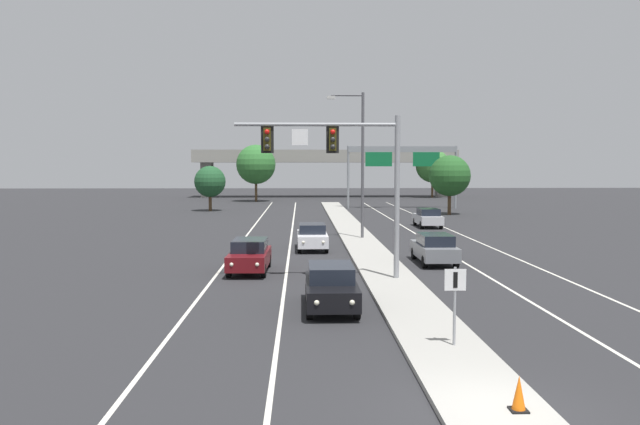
# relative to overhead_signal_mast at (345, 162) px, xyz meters

# --- Properties ---
(ground_plane) EXTENTS (260.00, 260.00, 0.00)m
(ground_plane) POSITION_rel_overhead_signal_mast_xyz_m (2.05, -15.10, -5.33)
(ground_plane) COLOR #28282B
(median_island) EXTENTS (2.40, 110.00, 0.15)m
(median_island) POSITION_rel_overhead_signal_mast_xyz_m (2.05, 2.90, -5.26)
(median_island) COLOR #9E9B93
(median_island) RESTS_ON ground
(lane_stripe_oncoming_center) EXTENTS (0.14, 100.00, 0.01)m
(lane_stripe_oncoming_center) POSITION_rel_overhead_signal_mast_xyz_m (-2.65, 9.90, -5.33)
(lane_stripe_oncoming_center) COLOR silver
(lane_stripe_oncoming_center) RESTS_ON ground
(lane_stripe_receding_center) EXTENTS (0.14, 100.00, 0.01)m
(lane_stripe_receding_center) POSITION_rel_overhead_signal_mast_xyz_m (6.75, 9.90, -5.33)
(lane_stripe_receding_center) COLOR silver
(lane_stripe_receding_center) RESTS_ON ground
(edge_stripe_left) EXTENTS (0.14, 100.00, 0.01)m
(edge_stripe_left) POSITION_rel_overhead_signal_mast_xyz_m (-5.95, 9.90, -5.33)
(edge_stripe_left) COLOR silver
(edge_stripe_left) RESTS_ON ground
(edge_stripe_right) EXTENTS (0.14, 100.00, 0.01)m
(edge_stripe_right) POSITION_rel_overhead_signal_mast_xyz_m (10.05, 9.90, -5.33)
(edge_stripe_right) COLOR silver
(edge_stripe_right) RESTS_ON ground
(overhead_signal_mast) EXTENTS (7.27, 0.44, 7.20)m
(overhead_signal_mast) POSITION_rel_overhead_signal_mast_xyz_m (0.00, 0.00, 0.00)
(overhead_signal_mast) COLOR gray
(overhead_signal_mast) RESTS_ON median_island
(median_sign_post) EXTENTS (0.60, 0.10, 2.20)m
(median_sign_post) POSITION_rel_overhead_signal_mast_xyz_m (2.33, -10.53, -3.75)
(median_sign_post) COLOR gray
(median_sign_post) RESTS_ON median_island
(street_lamp_median) EXTENTS (2.58, 0.28, 10.00)m
(street_lamp_median) POSITION_rel_overhead_signal_mast_xyz_m (2.11, 15.68, 0.46)
(street_lamp_median) COLOR #4C4C51
(street_lamp_median) RESTS_ON median_island
(car_oncoming_black) EXTENTS (1.82, 4.47, 1.58)m
(car_oncoming_black) POSITION_rel_overhead_signal_mast_xyz_m (-0.87, -5.32, -4.51)
(car_oncoming_black) COLOR black
(car_oncoming_black) RESTS_ON ground
(car_oncoming_darkred) EXTENTS (1.91, 4.51, 1.58)m
(car_oncoming_darkred) POSITION_rel_overhead_signal_mast_xyz_m (-4.43, 2.62, -4.51)
(car_oncoming_darkred) COLOR #5B0F14
(car_oncoming_darkred) RESTS_ON ground
(car_oncoming_white) EXTENTS (1.86, 4.48, 1.58)m
(car_oncoming_white) POSITION_rel_overhead_signal_mast_xyz_m (-1.25, 10.67, -4.51)
(car_oncoming_white) COLOR silver
(car_oncoming_white) RESTS_ON ground
(car_receding_grey) EXTENTS (1.83, 4.47, 1.58)m
(car_receding_grey) POSITION_rel_overhead_signal_mast_xyz_m (5.09, 4.94, -4.51)
(car_receding_grey) COLOR slate
(car_receding_grey) RESTS_ON ground
(car_receding_silver) EXTENTS (1.83, 4.48, 1.58)m
(car_receding_silver) POSITION_rel_overhead_signal_mast_xyz_m (8.70, 24.34, -4.51)
(car_receding_silver) COLOR #B7B7BC
(car_receding_silver) RESTS_ON ground
(traffic_cone_median_nose) EXTENTS (0.36, 0.36, 0.74)m
(traffic_cone_median_nose) POSITION_rel_overhead_signal_mast_xyz_m (2.50, -15.24, -4.82)
(traffic_cone_median_nose) COLOR black
(traffic_cone_median_nose) RESTS_ON median_island
(highway_sign_gantry) EXTENTS (13.28, 0.42, 7.50)m
(highway_sign_gantry) POSITION_rel_overhead_signal_mast_xyz_m (10.25, 47.44, 0.83)
(highway_sign_gantry) COLOR gray
(highway_sign_gantry) RESTS_ON ground
(overpass_bridge) EXTENTS (42.40, 6.40, 7.65)m
(overpass_bridge) POSITION_rel_overhead_signal_mast_xyz_m (2.05, 74.71, 0.45)
(overpass_bridge) COLOR gray
(overpass_bridge) RESTS_ON ground
(tree_far_left_a) EXTENTS (5.61, 5.61, 8.12)m
(tree_far_left_a) POSITION_rel_overhead_signal_mast_xyz_m (-8.32, 62.08, -0.03)
(tree_far_left_a) COLOR #4C3823
(tree_far_left_a) RESTS_ON ground
(tree_far_left_c) EXTENTS (3.54, 3.54, 5.12)m
(tree_far_left_c) POSITION_rel_overhead_signal_mast_xyz_m (-12.20, 43.60, -2.00)
(tree_far_left_c) COLOR #4C3823
(tree_far_left_c) RESTS_ON ground
(tree_far_right_a) EXTENTS (5.41, 5.41, 7.82)m
(tree_far_right_a) POSITION_rel_overhead_signal_mast_xyz_m (19.22, 72.46, -0.22)
(tree_far_right_a) COLOR #4C3823
(tree_far_right_a) RESTS_ON ground
(tree_far_right_b) EXTENTS (4.31, 4.31, 6.24)m
(tree_far_right_b) POSITION_rel_overhead_signal_mast_xyz_m (13.69, 37.68, -1.26)
(tree_far_right_b) COLOR #4C3823
(tree_far_right_b) RESTS_ON ground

